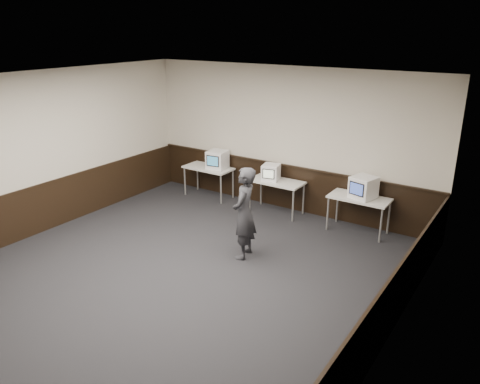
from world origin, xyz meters
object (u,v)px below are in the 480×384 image
(person, at_px, (244,213))
(emac_right, at_px, (363,187))
(desk_left, at_px, (208,170))
(desk_center, at_px, (277,184))
(emac_center, at_px, (271,172))
(emac_left, at_px, (217,160))
(desk_right, at_px, (359,201))

(person, bearing_deg, emac_right, 133.56)
(desk_left, xyz_separation_m, desk_center, (1.90, 0.00, 0.00))
(emac_center, distance_m, emac_right, 2.10)
(emac_left, height_order, person, person)
(desk_center, height_order, desk_right, same)
(desk_right, distance_m, emac_left, 3.57)
(emac_left, height_order, emac_center, emac_left)
(desk_center, bearing_deg, emac_left, 178.56)
(emac_right, bearing_deg, desk_left, -165.58)
(desk_left, distance_m, emac_left, 0.38)
(desk_left, xyz_separation_m, emac_center, (1.76, -0.03, 0.25))
(desk_center, bearing_deg, desk_right, 0.00)
(desk_left, bearing_deg, person, -41.57)
(desk_left, height_order, emac_center, emac_center)
(emac_left, relative_size, emac_right, 0.92)
(desk_right, bearing_deg, emac_right, -5.89)
(desk_left, height_order, person, person)
(desk_left, xyz_separation_m, emac_left, (0.24, 0.04, 0.29))
(desk_left, relative_size, emac_right, 2.15)
(desk_right, relative_size, emac_center, 2.67)
(emac_center, bearing_deg, emac_right, -12.80)
(desk_center, bearing_deg, emac_center, -166.73)
(emac_center, relative_size, person, 0.27)
(emac_right, bearing_deg, desk_center, -165.67)
(desk_left, height_order, desk_right, same)
(emac_left, xyz_separation_m, emac_center, (1.52, -0.07, -0.04))
(desk_center, xyz_separation_m, emac_left, (-1.66, 0.04, 0.29))
(desk_center, relative_size, emac_left, 2.33)
(desk_right, height_order, emac_left, emac_left)
(emac_left, relative_size, emac_center, 1.14)
(emac_left, bearing_deg, desk_left, -178.06)
(emac_left, bearing_deg, emac_center, -10.50)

